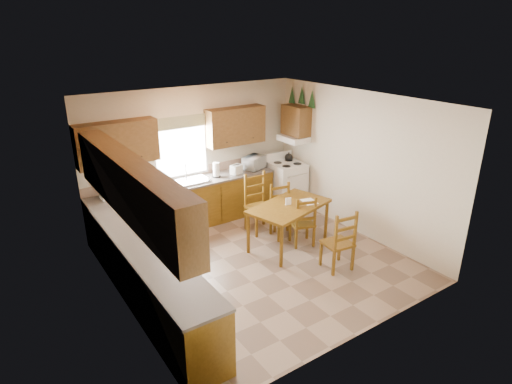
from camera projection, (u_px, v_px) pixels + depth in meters
floor at (259, 262)px, 7.27m from camera, size 4.50×4.50×0.00m
ceiling at (259, 102)px, 6.29m from camera, size 4.50×4.50×0.00m
wall_left at (118, 222)px, 5.60m from camera, size 4.50×4.50×0.00m
wall_right at (358, 164)px, 7.96m from camera, size 4.50×4.50×0.00m
wall_back at (195, 155)px, 8.51m from camera, size 4.50×4.50×0.00m
wall_front at (367, 244)px, 5.05m from camera, size 4.50×4.50×0.00m
lower_cab_back at (187, 206)px, 8.42m from camera, size 3.75×0.60×0.88m
lower_cab_left at (150, 280)px, 5.97m from camera, size 0.60×3.60×0.88m
counter_back at (186, 184)px, 8.25m from camera, size 3.75×0.63×0.04m
counter_left at (147, 251)px, 5.81m from camera, size 0.63×3.60×0.04m
backsplash at (179, 175)px, 8.43m from camera, size 3.75×0.01×0.18m
upper_cab_back_left at (117, 143)px, 7.39m from camera, size 1.41×0.33×0.75m
upper_cab_back_right at (236, 126)px, 8.65m from camera, size 1.25×0.33×0.75m
upper_cab_left at (130, 187)px, 5.39m from camera, size 0.33×3.60×0.75m
upper_cab_stove at (296, 121)px, 8.94m from camera, size 0.33×0.62×0.62m
range_hood at (294, 139)px, 9.05m from camera, size 0.44×0.62×0.12m
window_frame at (181, 148)px, 8.26m from camera, size 1.13×0.02×1.18m
window_pane at (181, 148)px, 8.26m from camera, size 1.05×0.01×1.10m
window_valance at (180, 122)px, 8.06m from camera, size 1.19×0.01×0.24m
sink_basin at (189, 181)px, 8.27m from camera, size 0.75×0.45×0.04m
pine_decal_a at (312, 99)px, 8.59m from camera, size 0.22×0.22×0.36m
pine_decal_b at (302, 95)px, 8.82m from camera, size 0.22×0.22×0.36m
pine_decal_c at (292, 95)px, 9.08m from camera, size 0.22×0.22×0.36m
stove at (287, 186)px, 9.34m from camera, size 0.71×0.73×0.98m
coffeemaker at (106, 190)px, 7.44m from camera, size 0.23×0.26×0.31m
paper_towel at (216, 170)px, 8.52m from camera, size 0.14×0.14×0.30m
toaster at (236, 169)px, 8.71m from camera, size 0.27×0.21×0.19m
microwave at (254, 163)px, 9.03m from camera, size 0.53×0.47×0.27m
dining_table at (289, 225)px, 7.69m from camera, size 1.65×1.20×0.80m
chair_near_left at (338, 239)px, 6.92m from camera, size 0.49×0.47×1.04m
chair_near_right at (302, 220)px, 7.72m from camera, size 0.50×0.49×0.95m
chair_far_left at (284, 212)px, 7.99m from camera, size 0.49×0.47×1.00m
chair_far_right at (260, 204)px, 8.19m from camera, size 0.49×0.47×1.14m
table_paper at (309, 202)px, 7.69m from camera, size 0.29×0.35×0.00m
table_card at (288, 201)px, 7.53m from camera, size 0.10×0.05×0.13m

